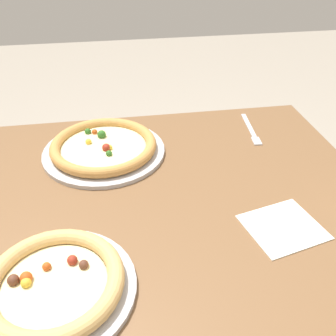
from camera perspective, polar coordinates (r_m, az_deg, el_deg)
dining_table at (r=1.00m, az=-2.59°, el=-9.65°), size 1.14×0.88×0.75m
pizza_near at (r=0.75m, az=-16.91°, el=-16.59°), size 0.30×0.30×0.04m
pizza_far at (r=1.09m, az=-9.75°, el=3.10°), size 0.35×0.35×0.04m
paper_napkin at (r=0.88m, az=17.10°, el=-8.59°), size 0.19×0.18×0.00m
fork at (r=1.23m, az=12.52°, el=5.63°), size 0.04×0.20×0.00m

